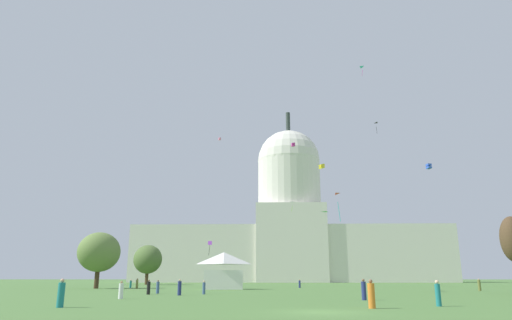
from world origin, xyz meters
The scene contains 28 objects.
ground_plane centered at (0.00, 0.00, 0.00)m, with size 800.00×800.00×0.00m, color #4C7538.
capitol_building centered at (5.19, 155.37, 19.74)m, with size 121.47×28.59×70.05m.
event_tent centered at (-10.38, 48.68, 2.90)m, with size 6.77×4.90×5.85m.
tree_west_mid centered at (-35.18, 94.31, 6.45)m, with size 10.98×11.51×10.19m.
tree_west_far centered at (-32.86, 53.25, 6.15)m, with size 9.81×9.90×9.60m.
person_black_near_tent centered at (-16.58, 26.02, 0.74)m, with size 0.51×0.51×1.62m.
person_olive_mid_center centered at (-25.40, 51.97, 0.78)m, with size 0.43×0.43×1.70m.
person_olive_back_center centered at (26.78, 40.74, 0.77)m, with size 0.46×0.46×1.70m.
person_teal_near_tree_east centered at (-28.69, 59.23, 0.70)m, with size 0.50×0.50×1.52m.
person_navy_front_right centered at (-12.58, 23.56, 0.77)m, with size 0.55×0.55×1.69m.
person_navy_deep_crowd centered at (2.55, 59.64, 0.69)m, with size 0.46×0.46×1.52m.
person_teal_back_left centered at (-16.30, 3.41, 0.82)m, with size 0.60×0.60×1.80m.
person_navy_near_tree_west centered at (5.13, 13.69, 0.81)m, with size 0.43×0.43×1.76m.
person_teal_front_left centered at (8.44, 5.47, 0.79)m, with size 0.47×0.47×1.70m.
person_orange_edge_east centered at (3.51, 3.18, 0.80)m, with size 0.46×0.46×1.76m.
person_denim_mid_left centered at (-10.42, 26.89, 0.71)m, with size 0.36×0.36×1.54m.
person_white_aisle_center centered at (-16.27, 15.39, 0.70)m, with size 0.52×0.52×1.55m.
person_denim_lawn_far_right centered at (-16.27, 29.08, 0.72)m, with size 0.46×0.46×1.57m.
kite_white_mid centered at (3.77, 106.42, 23.17)m, with size 1.32×0.95×2.91m.
kite_blue_mid centered at (28.86, 61.55, 23.24)m, with size 1.09×1.11×1.00m.
kite_yellow_mid centered at (7.90, 63.64, 23.91)m, with size 1.28×1.25×1.11m.
kite_pink_high centered at (-18.38, 107.85, 43.81)m, with size 0.94×0.93×0.85m.
kite_cyan_high centered at (17.49, 66.26, 47.06)m, with size 1.19×1.27×2.02m.
kite_black_high centered at (31.51, 110.08, 48.61)m, with size 1.26×1.55×3.23m.
kite_green_low centered at (10.87, 82.68, 16.89)m, with size 1.95×1.51×0.10m.
kite_violet_low centered at (-15.64, 70.41, 8.66)m, with size 0.88×0.50×3.01m.
kite_red_low centered at (7.60, 39.39, 13.31)m, with size 0.97×1.71×3.96m.
kite_magenta_mid centered at (2.92, 77.78, 32.80)m, with size 0.93×0.90×0.89m.
Camera 1 is at (-2.80, -26.41, 1.88)m, focal length 31.63 mm.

